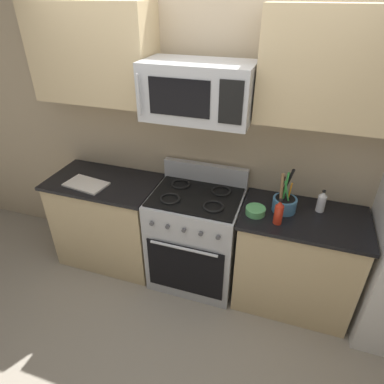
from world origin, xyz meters
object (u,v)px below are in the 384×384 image
Objects in this scene: bottle_hot_sauce at (279,212)px; prep_bowl at (256,211)px; utensil_crock at (284,203)px; bottle_vinegar at (322,202)px; cutting_board at (86,184)px; microwave at (198,91)px; range_oven at (196,238)px.

prep_bowl is at bearing 159.80° from bottle_hot_sauce.
utensil_crock is 0.28m from bottle_vinegar.
bottle_vinegar is (1.96, 0.23, 0.08)m from cutting_board.
cutting_board is (-0.98, -0.14, -0.86)m from microwave.
prep_bowl is (1.49, 0.03, 0.02)m from cutting_board.
range_oven is 5.89× the size of bottle_vinegar.
utensil_crock is 1.83× the size of bottle_vinegar.
bottle_vinegar is (0.27, 0.08, 0.02)m from utensil_crock.
bottle_vinegar is at bearing 17.12° from utensil_crock.
microwave is 4.19× the size of bottle_vinegar.
cutting_board is 1.49m from prep_bowl.
utensil_crock reaches higher than bottle_vinegar.
microwave is 2.12× the size of cutting_board.
bottle_vinegar is 0.51m from prep_bowl.
range_oven is 7.08× the size of prep_bowl.
bottle_vinegar is at bearing 6.76° from cutting_board.
range_oven is 1.30m from microwave.
microwave reaches higher than prep_bowl.
microwave reaches higher than range_oven.
prep_bowl is at bearing -12.71° from microwave.
bottle_vinegar reaches higher than cutting_board.
prep_bowl is (-0.17, 0.06, -0.06)m from bottle_hot_sauce.
range_oven is at bearing 170.10° from prep_bowl.
utensil_crock is at bearing -162.88° from bottle_vinegar.
bottle_vinegar reaches higher than prep_bowl.
range_oven is 0.69m from prep_bowl.
bottle_hot_sauce is (0.68, -0.18, -0.77)m from microwave.
cutting_board is at bearing 178.85° from bottle_hot_sauce.
range_oven is 1.40× the size of microwave.
prep_bowl is (-0.20, -0.12, -0.04)m from utensil_crock.
microwave is 0.98m from prep_bowl.
bottle_vinegar is (0.98, 0.09, -0.78)m from microwave.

